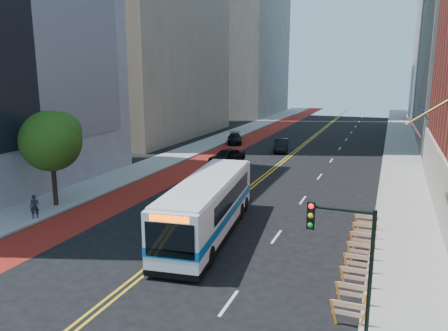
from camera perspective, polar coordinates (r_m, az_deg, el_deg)
ground at (r=22.53m, az=-9.35°, el=-12.79°), size 160.00×160.00×0.00m
sidewalk_left at (r=53.43m, az=-4.32°, el=2.03°), size 4.00×140.00×0.15m
sidewalk_right at (r=48.46m, az=22.30°, el=0.09°), size 4.00×140.00×0.15m
bus_lane_paint at (r=51.92m, az=-0.42°, el=1.68°), size 3.60×140.00×0.01m
center_line_inner at (r=49.62m, az=8.13°, el=1.07°), size 0.14×140.00×0.01m
center_line_outer at (r=49.55m, az=8.53°, el=1.04°), size 0.14×140.00×0.01m
lane_dashes at (r=56.61m, az=14.88°, el=2.15°), size 0.14×98.20×0.01m
construction_barriers at (r=22.73m, az=17.27°, el=-11.11°), size 1.42×10.91×1.00m
street_tree at (r=32.41m, az=-21.58°, el=3.27°), size 4.20×4.20×6.70m
traffic_signal at (r=15.17m, az=15.39°, el=-10.44°), size 2.21×0.34×5.07m
transit_bus at (r=25.61m, az=-2.06°, el=-5.27°), size 4.23×12.61×3.40m
car_a at (r=45.81m, az=0.38°, el=1.27°), size 3.23×4.97×1.57m
car_b at (r=53.03m, az=7.51°, el=2.63°), size 2.48×4.82×1.51m
car_c at (r=58.60m, az=1.40°, el=3.55°), size 3.32×5.02×1.35m
pedestrian at (r=30.80m, az=-23.50°, el=-4.95°), size 0.67×0.63×1.53m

